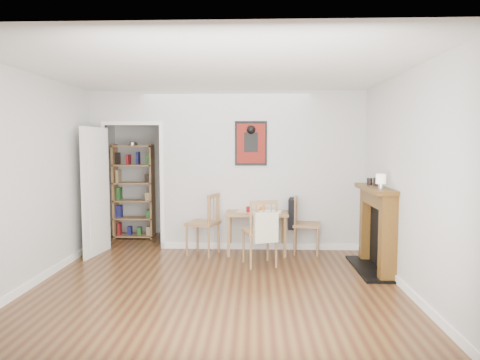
{
  "coord_description": "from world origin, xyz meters",
  "views": [
    {
      "loc": [
        0.47,
        -5.63,
        1.74
      ],
      "look_at": [
        0.25,
        0.6,
        1.22
      ],
      "focal_mm": 32.0,
      "sensor_mm": 36.0,
      "label": 1
    }
  ],
  "objects_px": {
    "ceramic_jar_a": "(377,182)",
    "red_glass": "(248,209)",
    "chair_front": "(260,232)",
    "mantel_lamp": "(381,180)",
    "notebook": "(271,211)",
    "chair_left": "(203,224)",
    "fireplace": "(378,226)",
    "orange_fruit": "(263,208)",
    "dining_table": "(257,217)",
    "bookshelf": "(134,192)",
    "ceramic_jar_b": "(370,181)",
    "chair_right": "(305,224)"
  },
  "relations": [
    {
      "from": "notebook",
      "to": "fireplace",
      "type": "bearing_deg",
      "value": -30.82
    },
    {
      "from": "notebook",
      "to": "mantel_lamp",
      "type": "height_order",
      "value": "mantel_lamp"
    },
    {
      "from": "dining_table",
      "to": "notebook",
      "type": "xyz_separation_m",
      "value": [
        0.23,
        0.0,
        0.09
      ]
    },
    {
      "from": "mantel_lamp",
      "to": "chair_right",
      "type": "bearing_deg",
      "value": 124.66
    },
    {
      "from": "chair_right",
      "to": "dining_table",
      "type": "bearing_deg",
      "value": -179.78
    },
    {
      "from": "dining_table",
      "to": "chair_right",
      "type": "distance_m",
      "value": 0.78
    },
    {
      "from": "ceramic_jar_b",
      "to": "red_glass",
      "type": "bearing_deg",
      "value": 162.34
    },
    {
      "from": "chair_right",
      "to": "orange_fruit",
      "type": "distance_m",
      "value": 0.73
    },
    {
      "from": "chair_left",
      "to": "mantel_lamp",
      "type": "height_order",
      "value": "mantel_lamp"
    },
    {
      "from": "chair_right",
      "to": "ceramic_jar_a",
      "type": "distance_m",
      "value": 1.38
    },
    {
      "from": "chair_front",
      "to": "fireplace",
      "type": "xyz_separation_m",
      "value": [
        1.62,
        -0.15,
        0.13
      ]
    },
    {
      "from": "orange_fruit",
      "to": "chair_left",
      "type": "bearing_deg",
      "value": -166.24
    },
    {
      "from": "dining_table",
      "to": "notebook",
      "type": "height_order",
      "value": "notebook"
    },
    {
      "from": "mantel_lamp",
      "to": "ceramic_jar_a",
      "type": "height_order",
      "value": "mantel_lamp"
    },
    {
      "from": "orange_fruit",
      "to": "notebook",
      "type": "xyz_separation_m",
      "value": [
        0.14,
        -0.13,
        -0.04
      ]
    },
    {
      "from": "mantel_lamp",
      "to": "ceramic_jar_a",
      "type": "bearing_deg",
      "value": 80.61
    },
    {
      "from": "chair_left",
      "to": "mantel_lamp",
      "type": "relative_size",
      "value": 4.94
    },
    {
      "from": "bookshelf",
      "to": "ceramic_jar_b",
      "type": "bearing_deg",
      "value": -23.07
    },
    {
      "from": "chair_right",
      "to": "mantel_lamp",
      "type": "xyz_separation_m",
      "value": [
        0.82,
        -1.19,
        0.81
      ]
    },
    {
      "from": "mantel_lamp",
      "to": "chair_left",
      "type": "bearing_deg",
      "value": 156.04
    },
    {
      "from": "chair_right",
      "to": "bookshelf",
      "type": "relative_size",
      "value": 0.52
    },
    {
      "from": "chair_right",
      "to": "red_glass",
      "type": "relative_size",
      "value": 9.66
    },
    {
      "from": "chair_left",
      "to": "chair_front",
      "type": "xyz_separation_m",
      "value": [
        0.89,
        -0.59,
        0.0
      ]
    },
    {
      "from": "orange_fruit",
      "to": "ceramic_jar_b",
      "type": "height_order",
      "value": "ceramic_jar_b"
    },
    {
      "from": "bookshelf",
      "to": "red_glass",
      "type": "distance_m",
      "value": 2.41
    },
    {
      "from": "bookshelf",
      "to": "mantel_lamp",
      "type": "height_order",
      "value": "bookshelf"
    },
    {
      "from": "fireplace",
      "to": "dining_table",
      "type": "bearing_deg",
      "value": 152.93
    },
    {
      "from": "bookshelf",
      "to": "mantel_lamp",
      "type": "bearing_deg",
      "value": -30.09
    },
    {
      "from": "ceramic_jar_a",
      "to": "red_glass",
      "type": "bearing_deg",
      "value": 158.89
    },
    {
      "from": "chair_front",
      "to": "red_glass",
      "type": "distance_m",
      "value": 0.71
    },
    {
      "from": "chair_front",
      "to": "mantel_lamp",
      "type": "bearing_deg",
      "value": -17.59
    },
    {
      "from": "mantel_lamp",
      "to": "orange_fruit",
      "type": "bearing_deg",
      "value": 138.69
    },
    {
      "from": "orange_fruit",
      "to": "ceramic_jar_a",
      "type": "distance_m",
      "value": 1.87
    },
    {
      "from": "red_glass",
      "to": "notebook",
      "type": "xyz_separation_m",
      "value": [
        0.36,
        0.05,
        -0.04
      ]
    },
    {
      "from": "chair_right",
      "to": "bookshelf",
      "type": "distance_m",
      "value": 3.24
    },
    {
      "from": "bookshelf",
      "to": "fireplace",
      "type": "xyz_separation_m",
      "value": [
        3.94,
        -1.9,
        -0.24
      ]
    },
    {
      "from": "notebook",
      "to": "chair_left",
      "type": "bearing_deg",
      "value": -174.43
    },
    {
      "from": "chair_right",
      "to": "bookshelf",
      "type": "height_order",
      "value": "bookshelf"
    },
    {
      "from": "chair_right",
      "to": "chair_front",
      "type": "bearing_deg",
      "value": -136.02
    },
    {
      "from": "ceramic_jar_b",
      "to": "notebook",
      "type": "bearing_deg",
      "value": 156.28
    },
    {
      "from": "notebook",
      "to": "ceramic_jar_b",
      "type": "distance_m",
      "value": 1.59
    },
    {
      "from": "orange_fruit",
      "to": "chair_right",
      "type": "bearing_deg",
      "value": -10.57
    },
    {
      "from": "red_glass",
      "to": "ceramic_jar_a",
      "type": "distance_m",
      "value": 1.99
    },
    {
      "from": "red_glass",
      "to": "ceramic_jar_b",
      "type": "distance_m",
      "value": 1.89
    },
    {
      "from": "bookshelf",
      "to": "ceramic_jar_a",
      "type": "xyz_separation_m",
      "value": [
        3.94,
        -1.79,
        0.36
      ]
    },
    {
      "from": "chair_right",
      "to": "red_glass",
      "type": "height_order",
      "value": "chair_right"
    },
    {
      "from": "ceramic_jar_a",
      "to": "bookshelf",
      "type": "bearing_deg",
      "value": 155.52
    },
    {
      "from": "chair_front",
      "to": "ceramic_jar_b",
      "type": "bearing_deg",
      "value": 3.52
    },
    {
      "from": "chair_front",
      "to": "ceramic_jar_b",
      "type": "xyz_separation_m",
      "value": [
        1.56,
        0.1,
        0.72
      ]
    },
    {
      "from": "notebook",
      "to": "bookshelf",
      "type": "bearing_deg",
      "value": 157.29
    }
  ]
}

